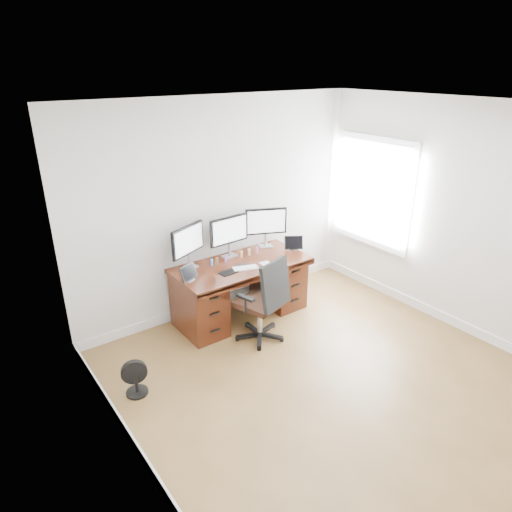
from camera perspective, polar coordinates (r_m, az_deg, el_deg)
ground at (r=4.85m, az=10.96°, el=-16.16°), size 4.50×4.50×0.00m
back_wall at (r=5.76m, az=-4.43°, el=6.04°), size 4.00×0.10×2.70m
right_wall at (r=5.76m, az=25.08°, el=3.91°), size 0.10×4.50×2.70m
desk at (r=5.79m, az=-1.94°, el=-3.95°), size 1.70×0.80×0.75m
office_chair at (r=5.34m, az=0.90°, el=-7.21°), size 0.68×0.68×1.04m
floor_fan at (r=4.77m, az=-14.82°, el=-14.58°), size 0.26×0.22×0.37m
monitor_left at (r=5.43m, az=-8.51°, el=1.80°), size 0.52×0.25×0.53m
monitor_center at (r=5.70m, az=-3.38°, el=3.07°), size 0.55×0.15×0.53m
monitor_right at (r=6.01m, az=1.26°, el=4.19°), size 0.52×0.26×0.53m
tablet_left at (r=5.19m, az=-8.34°, el=-2.21°), size 0.25×0.16×0.19m
tablet_right at (r=6.00m, az=4.78°, el=1.53°), size 0.24×0.18×0.19m
keyboard at (r=5.47m, az=-1.32°, el=-1.52°), size 0.33×0.22×0.01m
trackpad at (r=5.59m, az=1.20°, el=-0.95°), size 0.14×0.14×0.01m
drawing_tablet at (r=5.37m, az=-3.46°, el=-2.05°), size 0.22×0.15×0.01m
phone at (r=5.56m, az=-1.71°, el=-1.12°), size 0.16×0.11×0.01m
figurine_blue at (r=5.55m, az=-5.56°, el=-0.75°), size 0.04×0.04×0.09m
figurine_brown at (r=5.58m, az=-4.92°, el=-0.57°), size 0.04×0.04×0.09m
figurine_purple at (r=5.64m, az=-3.81°, el=-0.26°), size 0.04×0.04×0.09m
figurine_orange at (r=5.76m, az=-1.82°, el=0.29°), size 0.04×0.04×0.09m
figurine_yellow at (r=5.83m, az=-0.86°, el=0.56°), size 0.04×0.04×0.09m
figurine_pink at (r=5.89m, az=0.09°, el=0.83°), size 0.04×0.04×0.09m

